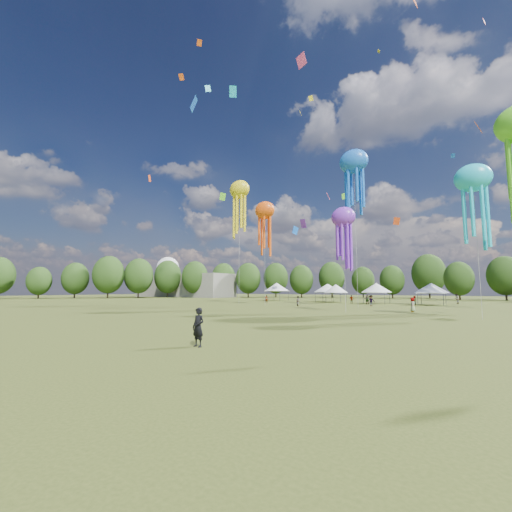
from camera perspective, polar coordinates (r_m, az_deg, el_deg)
The scene contains 10 objects.
ground at distance 22.15m, azimuth -22.92°, elevation -12.26°, with size 300.00×300.00×0.00m, color #384416.
observer_main at distance 15.87m, azimuth -10.00°, elevation -12.07°, with size 0.66×0.43×1.81m, color black.
spectator_near at distance 53.95m, azimuth 7.33°, elevation -7.77°, with size 0.77×0.60×1.59m, color gray.
spectators_far at distance 61.00m, azimuth 22.05°, elevation -7.10°, with size 32.26×29.06×1.91m.
festival_tents at distance 70.37m, azimuth 14.42°, elevation -5.36°, with size 39.18×10.11×4.28m.
show_kites at distance 53.44m, azimuth 23.65°, elevation 12.65°, with size 48.78×21.42×27.24m.
small_kites at distance 62.45m, azimuth 12.79°, elevation 20.41°, with size 75.85×60.30×46.74m.
treeline at distance 77.79m, azimuth 18.00°, elevation -2.69°, with size 201.57×95.24×13.43m.
hangar at distance 123.41m, azimuth -12.48°, elevation -5.09°, with size 40.00×12.00×8.00m, color gray.
radome at distance 139.56m, azimuth -15.09°, elevation -2.64°, with size 9.00×9.00×16.00m.
Camera 1 is at (18.50, -11.89, 2.65)m, focal length 23.03 mm.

